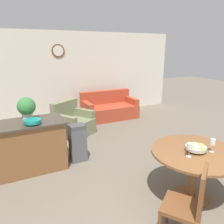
{
  "coord_description": "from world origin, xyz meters",
  "views": [
    {
      "loc": [
        -1.71,
        -1.03,
        2.18
      ],
      "look_at": [
        0.13,
        2.67,
        0.97
      ],
      "focal_mm": 35.0,
      "sensor_mm": 36.0,
      "label": 1
    }
  ],
  "objects": [
    {
      "name": "wine_glass_right",
      "position": [
        0.81,
        0.85,
        0.91
      ],
      "size": [
        0.07,
        0.07,
        0.2
      ],
      "color": "silver",
      "rests_on": "dining_table"
    },
    {
      "name": "couch",
      "position": [
        1.24,
        5.11,
        0.29
      ],
      "size": [
        1.72,
        0.91,
        0.85
      ],
      "rotation": [
        0.0,
        0.0,
        -0.01
      ],
      "color": "#B24228",
      "rests_on": "ground_plane"
    },
    {
      "name": "dining_table",
      "position": [
        0.62,
        0.96,
        0.6
      ],
      "size": [
        1.25,
        1.25,
        0.77
      ],
      "color": "brown",
      "rests_on": "ground_plane"
    },
    {
      "name": "fruit_bowl",
      "position": [
        0.62,
        0.96,
        0.82
      ],
      "size": [
        0.29,
        0.29,
        0.1
      ],
      "color": "#B7B29E",
      "rests_on": "dining_table"
    },
    {
      "name": "teal_bowl",
      "position": [
        -1.35,
        2.75,
        0.98
      ],
      "size": [
        0.28,
        0.28,
        0.08
      ],
      "color": "teal",
      "rests_on": "kitchen_island"
    },
    {
      "name": "kitchen_island",
      "position": [
        -1.41,
        2.91,
        0.47
      ],
      "size": [
        1.23,
        0.71,
        0.93
      ],
      "color": "brown",
      "rests_on": "ground_plane"
    },
    {
      "name": "dining_chair_near_left",
      "position": [
        -0.04,
        0.4,
        0.54
      ],
      "size": [
        0.59,
        0.59,
        0.98
      ],
      "rotation": [
        0.0,
        0.0,
        6.9
      ],
      "color": "brown",
      "rests_on": "ground_plane"
    },
    {
      "name": "trash_bin",
      "position": [
        -0.54,
        2.83,
        0.37
      ],
      "size": [
        0.31,
        0.24,
        0.76
      ],
      "color": "#56565B",
      "rests_on": "ground_plane"
    },
    {
      "name": "wine_glass_left",
      "position": [
        0.41,
        0.89,
        0.91
      ],
      "size": [
        0.07,
        0.07,
        0.2
      ],
      "color": "silver",
      "rests_on": "dining_table"
    },
    {
      "name": "wall_back",
      "position": [
        -0.0,
        5.88,
        1.35
      ],
      "size": [
        8.0,
        0.09,
        2.7
      ],
      "color": "silver",
      "rests_on": "ground_plane"
    },
    {
      "name": "potted_plant",
      "position": [
        -1.4,
        3.09,
        1.15
      ],
      "size": [
        0.33,
        0.33,
        0.41
      ],
      "color": "beige",
      "rests_on": "kitchen_island"
    },
    {
      "name": "armchair",
      "position": [
        -0.22,
        4.26,
        0.29
      ],
      "size": [
        1.14,
        1.13,
        0.86
      ],
      "rotation": [
        0.0,
        0.0,
        0.56
      ],
      "color": "#7A7F5B",
      "rests_on": "ground_plane"
    }
  ]
}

